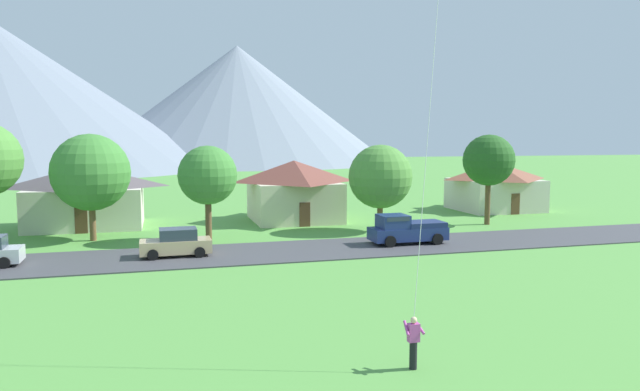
% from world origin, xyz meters
% --- Properties ---
extents(road_strip, '(160.00, 6.77, 0.08)m').
position_xyz_m(road_strip, '(0.00, 30.13, 0.04)').
color(road_strip, '#424247').
rests_on(road_strip, ground).
extents(mountain_far_west_ridge, '(89.19, 89.19, 33.84)m').
position_xyz_m(mountain_far_west_ridge, '(13.99, 163.48, 16.92)').
color(mountain_far_west_ridge, gray).
rests_on(mountain_far_west_ridge, ground).
extents(house_leftmost, '(7.78, 8.22, 5.27)m').
position_xyz_m(house_leftmost, '(3.24, 43.67, 2.73)').
color(house_leftmost, beige).
rests_on(house_leftmost, ground).
extents(house_left_center, '(9.40, 7.53, 5.00)m').
position_xyz_m(house_left_center, '(-13.88, 44.63, 2.59)').
color(house_left_center, beige).
rests_on(house_left_center, ground).
extents(house_right_center, '(8.17, 7.60, 4.82)m').
position_xyz_m(house_right_center, '(24.26, 45.33, 2.50)').
color(house_right_center, beige).
rests_on(house_right_center, ground).
extents(tree_near_left, '(4.11, 4.11, 6.70)m').
position_xyz_m(tree_near_left, '(-4.83, 35.35, 4.62)').
color(tree_near_left, brown).
rests_on(tree_near_left, ground).
extents(tree_center, '(4.25, 4.25, 7.51)m').
position_xyz_m(tree_center, '(18.28, 37.01, 5.35)').
color(tree_center, brown).
rests_on(tree_center, ground).
extents(tree_near_right, '(5.38, 5.38, 7.52)m').
position_xyz_m(tree_near_right, '(-12.69, 37.69, 4.82)').
color(tree_near_right, brown).
rests_on(tree_near_right, ground).
extents(tree_far_right, '(4.92, 4.92, 6.72)m').
position_xyz_m(tree_far_right, '(8.32, 36.12, 4.25)').
color(tree_far_right, brown).
rests_on(tree_far_right, ground).
extents(parked_car_tan_mid_west, '(4.23, 2.14, 1.68)m').
position_xyz_m(parked_car_tan_mid_west, '(-7.17, 30.34, 0.87)').
color(parked_car_tan_mid_west, tan).
rests_on(parked_car_tan_mid_west, road_strip).
extents(pickup_truck_navy_west_side, '(5.20, 2.33, 1.99)m').
position_xyz_m(pickup_truck_navy_west_side, '(7.96, 30.43, 1.06)').
color(pickup_truck_navy_west_side, navy).
rests_on(pickup_truck_navy_west_side, road_strip).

